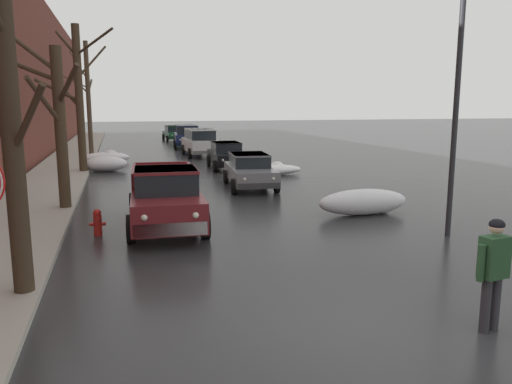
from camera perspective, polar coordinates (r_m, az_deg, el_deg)
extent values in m
plane|color=#2B2B2D|center=(7.80, 11.53, -16.39)|extent=(200.00, 200.00, 0.00)
cube|color=#A8A399|center=(24.60, -22.00, 1.33)|extent=(2.88, 80.00, 0.13)
ellipsoid|color=white|center=(27.19, -16.66, 3.08)|extent=(2.14, 1.33, 0.78)
ellipsoid|color=white|center=(27.21, -17.62, 2.97)|extent=(0.87, 0.72, 0.72)
ellipsoid|color=white|center=(24.71, 1.83, 2.53)|extent=(2.99, 1.03, 0.52)
ellipsoid|color=white|center=(24.94, 2.37, 2.75)|extent=(0.78, 0.65, 0.65)
ellipsoid|color=white|center=(31.24, -16.75, 3.76)|extent=(2.83, 1.41, 0.63)
ellipsoid|color=white|center=(31.31, -16.19, 3.93)|extent=(0.91, 0.76, 0.76)
ellipsoid|color=white|center=(16.14, 12.07, -1.11)|extent=(2.98, 0.99, 0.81)
ellipsoid|color=white|center=(16.47, 14.21, -1.23)|extent=(0.80, 0.67, 0.67)
ellipsoid|color=white|center=(16.45, 12.95, -1.40)|extent=(0.66, 0.55, 0.55)
cylinder|color=#382B1E|center=(9.55, -25.90, 4.65)|extent=(0.35, 0.35, 5.44)
cylinder|color=#382B1E|center=(9.07, -24.53, 7.43)|extent=(0.79, 0.96, 1.20)
cylinder|color=#423323|center=(17.22, -21.30, 6.52)|extent=(0.36, 0.36, 5.23)
cylinder|color=#423323|center=(16.51, -20.60, 11.36)|extent=(0.88, 1.49, 1.23)
cylinder|color=#423323|center=(17.32, -24.29, 14.42)|extent=(1.54, 0.24, 1.30)
cylinder|color=#423323|center=(16.61, -22.93, 9.52)|extent=(0.88, 1.44, 1.45)
cylinder|color=#423323|center=(17.63, -24.67, 12.67)|extent=(1.94, 0.71, 0.89)
cylinder|color=#423323|center=(26.64, -19.42, 9.80)|extent=(0.38, 0.38, 7.27)
cylinder|color=#423323|center=(26.98, -21.64, 10.68)|extent=(2.15, 0.67, 1.18)
cylinder|color=#423323|center=(26.93, -20.72, 10.54)|extent=(1.37, 0.67, 1.55)
cylinder|color=#423323|center=(26.00, -17.90, 15.93)|extent=(1.85, 1.65, 1.20)
cylinder|color=#423323|center=(27.58, -20.73, 15.48)|extent=(1.17, 1.65, 1.41)
cylinder|color=#423323|center=(27.02, -18.14, 13.87)|extent=(1.46, 0.80, 1.66)
cylinder|color=#4C3D2D|center=(35.38, -18.48, 9.92)|extent=(0.29, 0.29, 7.49)
cylinder|color=#4C3D2D|center=(35.48, -19.45, 11.46)|extent=(1.15, 0.19, 1.23)
cylinder|color=#4C3D2D|center=(36.10, -18.65, 13.53)|extent=(0.11, 1.30, 0.79)
cylinder|color=#4C3D2D|center=(36.18, -19.54, 13.44)|extent=(1.22, 1.44, 1.95)
cylinder|color=#4C3D2D|center=(35.18, -19.85, 11.69)|extent=(1.55, 0.63, 0.79)
cylinder|color=#4C3D2D|center=(36.13, -18.35, 11.29)|extent=(0.33, 1.55, 1.06)
cube|color=maroon|center=(14.45, -10.26, -0.98)|extent=(2.08, 5.36, 0.76)
cube|color=black|center=(13.60, -10.21, 1.34)|extent=(1.68, 1.77, 0.64)
cube|color=maroon|center=(13.56, -10.25, 2.51)|extent=(1.72, 1.82, 0.08)
cube|color=maroon|center=(15.44, -7.30, 2.05)|extent=(0.22, 2.54, 0.44)
cube|color=maroon|center=(15.39, -13.70, 1.82)|extent=(0.22, 2.54, 0.44)
cube|color=maroon|center=(16.91, -10.70, 2.64)|extent=(1.72, 0.18, 0.44)
cube|color=#B7B7BC|center=(11.97, -9.69, -4.20)|extent=(1.73, 0.20, 0.32)
sphere|color=white|center=(11.90, -6.87, -2.63)|extent=(0.16, 0.16, 0.16)
sphere|color=white|center=(11.84, -12.59, -2.86)|extent=(0.16, 0.16, 0.16)
cylinder|color=black|center=(13.05, -5.81, -3.75)|extent=(0.25, 0.73, 0.72)
cylinder|color=black|center=(12.97, -14.02, -4.08)|extent=(0.25, 0.73, 0.72)
cylinder|color=black|center=(16.13, -7.15, -1.14)|extent=(0.25, 0.73, 0.72)
cylinder|color=black|center=(16.07, -13.78, -1.39)|extent=(0.25, 0.73, 0.72)
cube|color=slate|center=(20.82, -0.69, 2.10)|extent=(2.07, 4.39, 0.60)
cube|color=black|center=(20.96, -0.79, 3.69)|extent=(1.64, 2.34, 0.52)
cube|color=slate|center=(20.93, -0.79, 4.32)|extent=(1.68, 2.39, 0.06)
cube|color=#303032|center=(18.82, 0.32, 0.71)|extent=(1.64, 0.28, 0.22)
cube|color=#303032|center=(22.87, -1.53, 2.35)|extent=(1.64, 0.28, 0.22)
cylinder|color=black|center=(19.74, 2.38, 0.78)|extent=(0.24, 0.61, 0.60)
cylinder|color=black|center=(19.45, -2.56, 0.64)|extent=(0.24, 0.61, 0.60)
cylinder|color=black|center=(22.29, 0.94, 1.84)|extent=(0.24, 0.61, 0.60)
cylinder|color=black|center=(22.04, -3.44, 1.73)|extent=(0.24, 0.61, 0.60)
sphere|color=silver|center=(18.85, 1.96, 1.52)|extent=(0.14, 0.14, 0.14)
sphere|color=silver|center=(18.66, -1.30, 1.44)|extent=(0.14, 0.14, 0.14)
cube|color=black|center=(27.25, -3.35, 3.93)|extent=(1.81, 4.18, 0.60)
cube|color=black|center=(27.40, -3.43, 5.14)|extent=(1.48, 2.20, 0.52)
cube|color=black|center=(27.39, -3.43, 5.62)|extent=(1.52, 2.24, 0.06)
cube|color=black|center=(25.31, -2.62, 3.07)|extent=(1.57, 0.20, 0.22)
cube|color=black|center=(29.24, -3.97, 3.98)|extent=(1.57, 0.20, 0.22)
cylinder|color=black|center=(26.19, -1.12, 3.05)|extent=(0.21, 0.61, 0.60)
cylinder|color=black|center=(25.92, -4.68, 2.94)|extent=(0.21, 0.61, 0.60)
cylinder|color=black|center=(28.67, -2.12, 3.64)|extent=(0.21, 0.61, 0.60)
cylinder|color=black|center=(28.42, -5.39, 3.55)|extent=(0.21, 0.61, 0.60)
sphere|color=silver|center=(25.35, -1.45, 3.68)|extent=(0.14, 0.14, 0.14)
sphere|color=silver|center=(25.17, -3.78, 3.62)|extent=(0.14, 0.14, 0.14)
cube|color=silver|center=(34.05, -6.39, 5.32)|extent=(1.89, 4.77, 0.80)
cube|color=black|center=(34.05, -6.43, 6.57)|extent=(1.61, 3.34, 0.68)
cube|color=silver|center=(34.03, -6.44, 7.09)|extent=(1.65, 3.41, 0.06)
cube|color=slate|center=(31.80, -5.64, 4.51)|extent=(1.77, 0.15, 0.22)
cube|color=slate|center=(36.35, -7.03, 5.15)|extent=(1.77, 0.15, 0.22)
cylinder|color=black|center=(32.83, -4.33, 4.48)|extent=(0.19, 0.68, 0.68)
cylinder|color=black|center=(32.49, -7.52, 4.37)|extent=(0.19, 0.68, 0.68)
cylinder|color=black|center=(35.69, -5.33, 4.90)|extent=(0.19, 0.68, 0.68)
cylinder|color=black|center=(35.38, -8.27, 4.80)|extent=(0.19, 0.68, 0.68)
sphere|color=silver|center=(31.86, -4.60, 5.18)|extent=(0.14, 0.14, 0.14)
sphere|color=silver|center=(31.64, -6.68, 5.11)|extent=(0.14, 0.14, 0.14)
cube|color=navy|center=(40.76, -7.86, 6.04)|extent=(2.27, 4.85, 0.80)
cube|color=black|center=(40.77, -7.88, 7.08)|extent=(1.88, 3.42, 0.68)
cube|color=navy|center=(40.75, -7.89, 7.51)|extent=(1.93, 3.49, 0.06)
cube|color=black|center=(38.49, -7.68, 5.40)|extent=(1.83, 0.28, 0.22)
cube|color=black|center=(43.08, -7.99, 5.86)|extent=(1.83, 0.28, 0.22)
cylinder|color=black|center=(39.39, -6.35, 5.35)|extent=(0.24, 0.69, 0.68)
cylinder|color=black|center=(39.31, -9.14, 5.28)|extent=(0.24, 0.69, 0.68)
cylinder|color=black|center=(42.30, -6.64, 5.66)|extent=(0.24, 0.69, 0.68)
cylinder|color=black|center=(42.21, -9.23, 5.59)|extent=(0.24, 0.69, 0.68)
sphere|color=silver|center=(38.47, -6.79, 5.95)|extent=(0.14, 0.14, 0.14)
sphere|color=silver|center=(38.41, -8.60, 5.90)|extent=(0.14, 0.14, 0.14)
cube|color=#1E5633|center=(48.68, -9.22, 6.45)|extent=(1.96, 4.43, 0.60)
cube|color=black|center=(48.86, -9.28, 7.12)|extent=(1.61, 2.33, 0.52)
cube|color=#1E5633|center=(48.85, -9.29, 7.39)|extent=(1.65, 2.38, 0.06)
cube|color=black|center=(46.59, -8.80, 6.09)|extent=(1.71, 0.20, 0.22)
cube|color=black|center=(50.78, -9.60, 6.38)|extent=(1.71, 0.20, 0.22)
cylinder|color=black|center=(47.52, -7.88, 6.04)|extent=(0.21, 0.61, 0.60)
cylinder|color=black|center=(47.23, -10.02, 5.96)|extent=(0.21, 0.61, 0.60)
cylinder|color=black|center=(50.17, -8.45, 6.23)|extent=(0.21, 0.61, 0.60)
cylinder|color=black|center=(49.90, -10.48, 6.15)|extent=(0.21, 0.61, 0.60)
sphere|color=silver|center=(46.64, -8.11, 6.43)|extent=(0.14, 0.14, 0.14)
sphere|color=silver|center=(46.46, -9.49, 6.38)|extent=(0.14, 0.14, 0.14)
cylinder|color=#2D2D33|center=(8.52, 24.61, -11.63)|extent=(0.17, 0.17, 0.86)
cylinder|color=#2D2D33|center=(8.67, 25.51, -11.34)|extent=(0.17, 0.17, 0.86)
cube|color=#234728|center=(8.36, 25.44, -6.68)|extent=(0.45, 0.32, 0.64)
cylinder|color=#234728|center=(8.19, 24.20, -7.36)|extent=(0.12, 0.12, 0.56)
cylinder|color=#234728|center=(8.57, 26.55, -6.79)|extent=(0.12, 0.12, 0.56)
sphere|color=beige|center=(8.25, 25.67, -3.61)|extent=(0.22, 0.22, 0.22)
ellipsoid|color=black|center=(8.24, 25.69, -3.35)|extent=(0.23, 0.23, 0.17)
cylinder|color=beige|center=(8.59, 25.24, -6.11)|extent=(0.09, 0.09, 0.11)
cylinder|color=silver|center=(8.57, 25.27, -5.70)|extent=(0.10, 0.10, 0.02)
cylinder|color=#B21E19|center=(13.97, -17.54, -3.61)|extent=(0.22, 0.22, 0.55)
sphere|color=#B21E19|center=(13.90, -17.61, -2.29)|extent=(0.21, 0.21, 0.21)
cylinder|color=#B21E19|center=(13.97, -18.20, -3.53)|extent=(0.10, 0.09, 0.09)
cylinder|color=#B21E19|center=(13.95, -16.89, -3.47)|extent=(0.10, 0.09, 0.09)
cylinder|color=#28282D|center=(13.85, 21.68, 7.53)|extent=(0.14, 0.14, 6.05)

